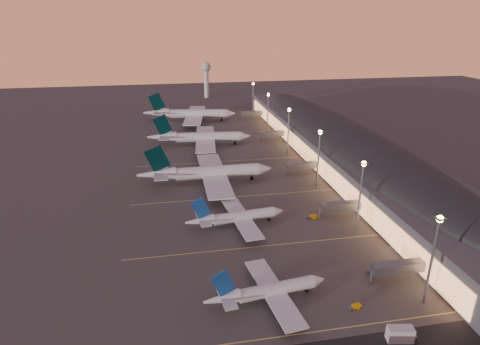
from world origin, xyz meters
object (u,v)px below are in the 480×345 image
baggage_tug_b (374,271)px  catering_truck_b (402,335)px  baggage_tug_c (312,217)px  airliner_narrow_south (267,291)px  airliner_wide_mid (199,137)px  airliner_wide_far (190,114)px  airliner_narrow_north (236,217)px  airliner_wide_near (206,173)px  radar_tower (206,74)px  baggage_tug_a (355,307)px

baggage_tug_b → catering_truck_b: size_ratio=0.54×
baggage_tug_c → airliner_narrow_south: bearing=-125.7°
baggage_tug_b → catering_truck_b: (-7.11, -26.18, 1.24)m
airliner_wide_mid → airliner_wide_far: airliner_wide_far is taller
airliner_wide_mid → baggage_tug_b: size_ratio=16.11×
baggage_tug_b → airliner_narrow_north: bearing=127.4°
airliner_narrow_north → airliner_wide_near: 42.48m
radar_tower → baggage_tug_c: bearing=-86.9°
airliner_narrow_north → catering_truck_b: (28.57, -61.80, -1.65)m
airliner_narrow_north → airliner_wide_far: size_ratio=0.56×
airliner_narrow_north → airliner_wide_near: bearing=92.1°
airliner_narrow_south → airliner_narrow_north: size_ratio=0.93×
airliner_narrow_north → baggage_tug_a: (22.93, -49.49, -2.91)m
airliner_narrow_north → baggage_tug_b: bearing=-51.5°
catering_truck_b → radar_tower: bearing=102.6°
baggage_tug_a → baggage_tug_c: (6.34, 49.82, 0.06)m
airliner_narrow_south → baggage_tug_a: airliner_narrow_south is taller
airliner_wide_mid → baggage_tug_c: airliner_wide_mid is taller
catering_truck_b → airliner_narrow_south: bearing=155.2°
airliner_narrow_south → baggage_tug_a: bearing=-25.0°
airliner_wide_far → airliner_wide_mid: bearing=-79.4°
baggage_tug_b → airliner_narrow_south: bearing=-176.7°
baggage_tug_a → baggage_tug_b: size_ratio=0.99×
airliner_wide_mid → baggage_tug_c: 105.22m
airliner_wide_mid → airliner_wide_far: (-1.68, 60.07, 0.50)m
airliner_wide_mid → catering_truck_b: (32.75, -161.81, -3.22)m
airliner_wide_mid → baggage_tug_c: size_ratio=15.08×
airliner_wide_near → baggage_tug_c: airliner_wide_near is taller
airliner_wide_near → baggage_tug_c: bearing=-49.3°
airliner_wide_far → radar_tower: 93.44m
airliner_narrow_north → airliner_wide_near: (-6.32, 41.97, 1.64)m
baggage_tug_b → airliner_wide_near: bearing=110.7°
radar_tower → baggage_tug_a: radar_tower is taller
radar_tower → baggage_tug_b: (19.78, -285.07, -21.39)m
airliner_narrow_south → baggage_tug_c: 51.35m
airliner_narrow_south → airliner_wide_far: 202.58m
airliner_wide_near → radar_tower: bearing=84.0°
radar_tower → baggage_tug_a: (7.02, -298.93, -21.40)m
airliner_wide_mid → airliner_narrow_south: bearing=-82.4°
baggage_tug_a → radar_tower: bearing=79.1°
radar_tower → catering_truck_b: size_ratio=4.69×
airliner_narrow_north → airliner_wide_far: bearing=85.6°
baggage_tug_b → baggage_tug_c: size_ratio=0.94×
airliner_wide_mid → baggage_tug_b: 141.44m
airliner_wide_far → baggage_tug_b: 200.12m
airliner_wide_mid → baggage_tug_a: size_ratio=16.20×
airliner_narrow_north → baggage_tug_b: airliner_narrow_north is taller
airliner_wide_mid → baggage_tug_a: airliner_wide_mid is taller
radar_tower → catering_truck_b: 312.16m
catering_truck_b → airliner_narrow_north: bearing=125.1°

